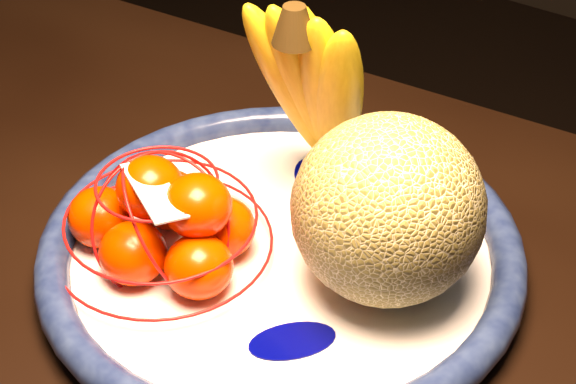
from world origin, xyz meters
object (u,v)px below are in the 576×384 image
Objects in this scene: fruit_bowl at (281,249)px; cantaloupe at (388,210)px; banana_bunch at (317,85)px; mandarin_bag at (166,223)px.

cantaloupe is (0.09, 0.02, 0.07)m from fruit_bowl.
banana_bunch reaches higher than mandarin_bag.
cantaloupe is 0.73× the size of mandarin_bag.
mandarin_bag is at bearing -154.66° from cantaloupe.
banana_bunch is at bearing 107.10° from fruit_bowl.
mandarin_bag is at bearing -109.94° from banana_bunch.
banana_bunch is 0.17m from mandarin_bag.
fruit_bowl is at bearing -76.89° from banana_bunch.
banana_bunch is at bearing 146.81° from cantaloupe.
cantaloupe is at bearing 10.59° from fruit_bowl.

